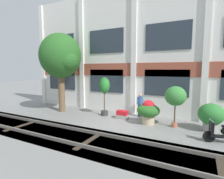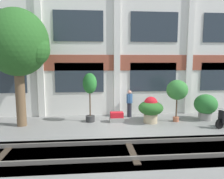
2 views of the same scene
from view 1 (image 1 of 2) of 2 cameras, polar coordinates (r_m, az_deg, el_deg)
name	(u,v)px [view 1 (image 1 of 2)]	position (r m, az deg, el deg)	size (l,w,h in m)	color
ground_plane	(118,123)	(10.31, 1.99, -10.98)	(80.00, 80.00, 0.00)	gray
apartment_facade	(135,52)	(12.47, 7.60, 12.03)	(17.76, 0.64, 8.66)	silver
rail_tracks	(91,144)	(8.07, -6.83, -17.16)	(25.40, 2.80, 0.43)	#5B5449
broadleaf_tree	(60,58)	(13.34, -16.47, 9.99)	(3.11, 2.96, 5.69)	brown
potted_plant_square_trough	(122,115)	(11.19, 3.38, -8.25)	(0.76, 0.46, 0.52)	gray
potted_plant_stone_basin	(211,116)	(10.18, 29.61, -7.43)	(1.23, 1.23, 1.42)	gray
potted_plant_terracotta_small	(175,97)	(9.89, 20.00, -2.19)	(1.11, 1.11, 2.23)	#B76647
potted_plant_tall_urn	(104,89)	(11.68, -2.52, 0.29)	(0.73, 0.73, 2.59)	#333333
potted_plant_ribbed_drum	(148,111)	(10.23, 11.76, -6.85)	(1.29, 1.29, 1.38)	tan
scooter_near_curb	(222,133)	(8.92, 32.36, -11.89)	(1.35, 0.64, 0.98)	black
resident_by_doorway	(140,104)	(11.66, 9.15, -4.81)	(0.34, 0.48, 1.54)	#282833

